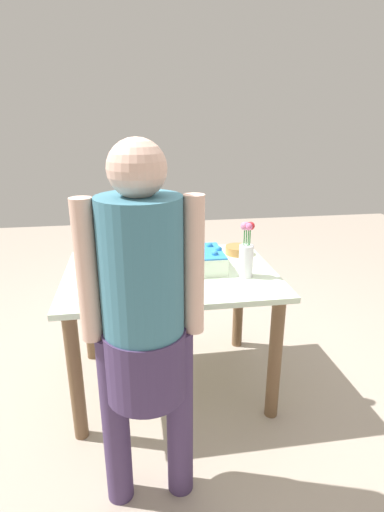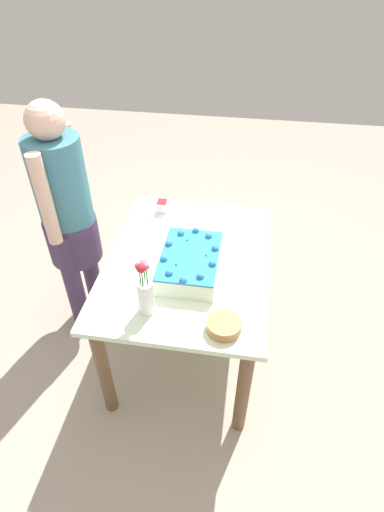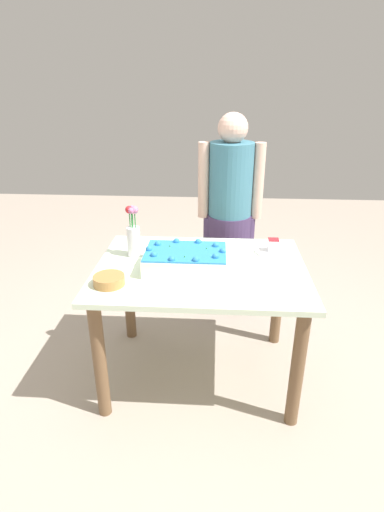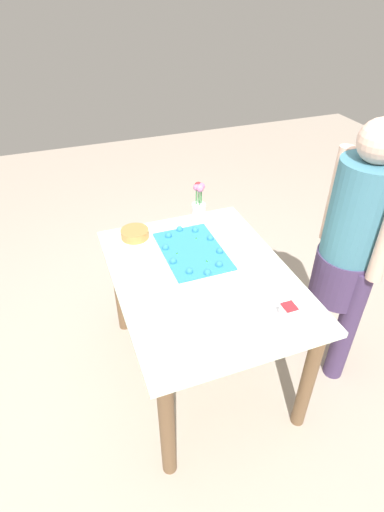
# 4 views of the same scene
# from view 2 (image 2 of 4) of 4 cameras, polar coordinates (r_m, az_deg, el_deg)

# --- Properties ---
(ground_plane) EXTENTS (8.00, 8.00, 0.00)m
(ground_plane) POSITION_cam_2_polar(r_m,az_deg,el_deg) (2.70, -0.50, -12.38)
(ground_plane) COLOR #A79889
(dining_table) EXTENTS (1.16, 0.87, 0.73)m
(dining_table) POSITION_cam_2_polar(r_m,az_deg,el_deg) (2.25, -0.59, -2.96)
(dining_table) COLOR silver
(dining_table) RESTS_ON ground_plane
(sheet_cake) EXTENTS (0.44, 0.30, 0.13)m
(sheet_cake) POSITION_cam_2_polar(r_m,az_deg,el_deg) (2.06, -0.29, -0.85)
(sheet_cake) COLOR white
(sheet_cake) RESTS_ON dining_table
(serving_plate_with_slice) EXTENTS (0.22, 0.22, 0.08)m
(serving_plate_with_slice) POSITION_cam_2_polar(r_m,az_deg,el_deg) (2.52, -4.25, 6.61)
(serving_plate_with_slice) COLOR white
(serving_plate_with_slice) RESTS_ON dining_table
(cake_knife) EXTENTS (0.18, 0.10, 0.00)m
(cake_knife) POSITION_cam_2_polar(r_m,az_deg,el_deg) (2.39, 7.06, 3.68)
(cake_knife) COLOR silver
(cake_knife) RESTS_ON dining_table
(flower_vase) EXTENTS (0.08, 0.08, 0.30)m
(flower_vase) POSITION_cam_2_polar(r_m,az_deg,el_deg) (1.82, -6.73, -5.00)
(flower_vase) COLOR white
(flower_vase) RESTS_ON dining_table
(fruit_bowl) EXTENTS (0.16, 0.16, 0.05)m
(fruit_bowl) POSITION_cam_2_polar(r_m,az_deg,el_deg) (1.81, 4.58, -9.87)
(fruit_bowl) COLOR #AF7840
(fruit_bowl) RESTS_ON dining_table
(person_standing) EXTENTS (0.45, 0.31, 1.49)m
(person_standing) POSITION_cam_2_polar(r_m,az_deg,el_deg) (2.43, -17.43, 6.10)
(person_standing) COLOR #45335A
(person_standing) RESTS_ON ground_plane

